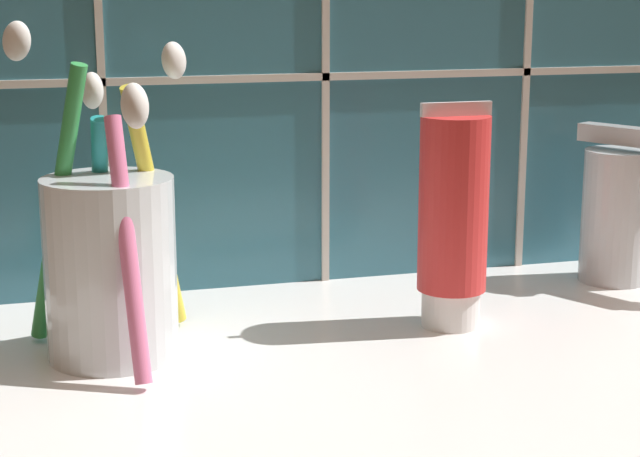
{
  "coord_description": "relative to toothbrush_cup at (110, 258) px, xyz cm",
  "views": [
    {
      "loc": [
        -18.04,
        -53.48,
        22.26
      ],
      "look_at": [
        -2.73,
        1.44,
        9.01
      ],
      "focal_mm": 60.0,
      "sensor_mm": 36.0,
      "label": 1
    }
  ],
  "objects": [
    {
      "name": "sink_faucet",
      "position": [
        34.91,
        5.4,
        -0.38
      ],
      "size": [
        6.82,
        10.4,
        10.73
      ],
      "rotation": [
        0.0,
        0.0,
        -1.08
      ],
      "color": "silver",
      "rests_on": "sink_counter"
    },
    {
      "name": "sink_counter",
      "position": [
        13.94,
        -3.75,
        -6.55
      ],
      "size": [
        58.49,
        31.38,
        2.0
      ],
      "primitive_type": "cube",
      "color": "white",
      "rests_on": "ground"
    },
    {
      "name": "toothbrush_cup",
      "position": [
        0.0,
        0.0,
        0.0
      ],
      "size": [
        11.05,
        14.21,
        18.36
      ],
      "color": "silver",
      "rests_on": "sink_counter"
    },
    {
      "name": "toothpaste_tube",
      "position": [
        19.96,
        -0.15,
        1.09
      ],
      "size": [
        4.32,
        4.11,
        13.46
      ],
      "color": "white",
      "rests_on": "sink_counter"
    }
  ]
}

